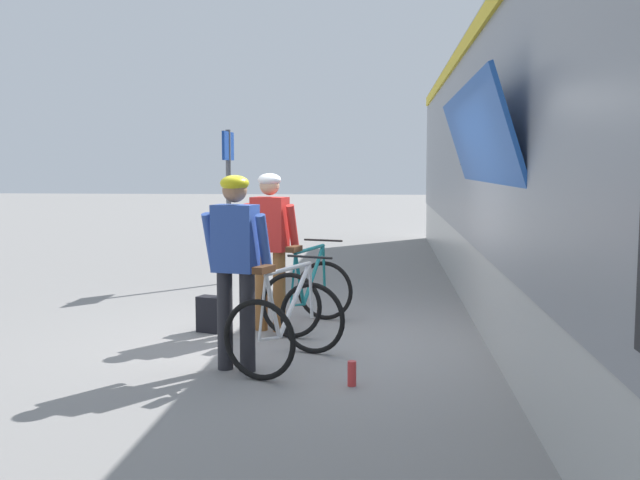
{
  "coord_description": "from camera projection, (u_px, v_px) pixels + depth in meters",
  "views": [
    {
      "loc": [
        0.69,
        -7.55,
        1.84
      ],
      "look_at": [
        0.0,
        0.31,
        1.05
      ],
      "focal_mm": 41.49,
      "sensor_mm": 36.0,
      "label": 1
    }
  ],
  "objects": [
    {
      "name": "water_bottle_by_the_backpack",
      "position": [
        226.0,
        326.0,
        8.06
      ],
      "size": [
        0.07,
        0.07,
        0.19
      ],
      "primitive_type": "cylinder",
      "color": "silver",
      "rests_on": "ground"
    },
    {
      "name": "bicycle_near_teal",
      "position": [
        308.0,
        294.0,
        8.37
      ],
      "size": [
        0.98,
        1.22,
        0.99
      ],
      "color": "black",
      "rests_on": "ground"
    },
    {
      "name": "water_bottle_near_the_bikes",
      "position": [
        352.0,
        373.0,
        6.2
      ],
      "size": [
        0.07,
        0.07,
        0.21
      ],
      "primitive_type": "cylinder",
      "color": "red",
      "rests_on": "ground"
    },
    {
      "name": "ground_plane",
      "position": [
        317.0,
        343.0,
        7.73
      ],
      "size": [
        80.0,
        80.0,
        0.0
      ],
      "primitive_type": "plane",
      "color": "gray"
    },
    {
      "name": "bicycle_far_white",
      "position": [
        287.0,
        323.0,
        6.78
      ],
      "size": [
        1.04,
        1.25,
        0.99
      ],
      "color": "black",
      "rests_on": "ground"
    },
    {
      "name": "cyclist_near_in_red",
      "position": [
        270.0,
        237.0,
        8.19
      ],
      "size": [
        0.66,
        0.41,
        1.76
      ],
      "color": "#935B2D",
      "rests_on": "ground"
    },
    {
      "name": "cyclist_far_in_blue",
      "position": [
        236.0,
        255.0,
        6.59
      ],
      "size": [
        0.65,
        0.39,
        1.76
      ],
      "color": "#232328",
      "rests_on": "ground"
    },
    {
      "name": "train_car",
      "position": [
        595.0,
        156.0,
        8.96
      ],
      "size": [
        3.3,
        19.38,
        3.88
      ],
      "color": "gray",
      "rests_on": "ground"
    },
    {
      "name": "backpack_on_platform",
      "position": [
        211.0,
        314.0,
        8.21
      ],
      "size": [
        0.32,
        0.26,
        0.4
      ],
      "primitive_type": "cube",
      "rotation": [
        0.0,
        0.0,
        -0.34
      ],
      "color": "black",
      "rests_on": "ground"
    },
    {
      "name": "platform_sign_post",
      "position": [
        228.0,
        180.0,
        11.51
      ],
      "size": [
        0.08,
        0.7,
        2.4
      ],
      "color": "#595B60",
      "rests_on": "ground"
    }
  ]
}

